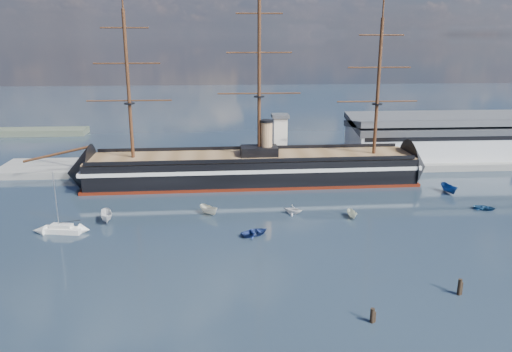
{
  "coord_description": "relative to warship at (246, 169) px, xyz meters",
  "views": [
    {
      "loc": [
        -14.27,
        -72.39,
        39.57
      ],
      "look_at": [
        -6.8,
        35.0,
        9.0
      ],
      "focal_mm": 35.0,
      "sensor_mm": 36.0,
      "label": 1
    }
  ],
  "objects": [
    {
      "name": "motorboat_b",
      "position": [
        0.05,
        -37.6,
        -4.04
      ],
      "size": [
        3.02,
        3.95,
        1.72
      ],
      "primitive_type": "imported",
      "rotation": [
        0.0,
        0.0,
        2.05
      ],
      "color": "navy",
      "rests_on": "ground"
    },
    {
      "name": "motorboat_c",
      "position": [
        22.49,
        -29.12,
        -4.04
      ],
      "size": [
        5.21,
        2.18,
        2.04
      ],
      "primitive_type": "imported",
      "rotation": [
        0.0,
        0.0,
        0.06
      ],
      "color": "silver",
      "rests_on": "ground"
    },
    {
      "name": "motorboat_e",
      "position": [
        54.86,
        -25.98,
        -4.04
      ],
      "size": [
        2.4,
        3.28,
        1.42
      ],
      "primitive_type": "imported",
      "rotation": [
        0.0,
        0.0,
        1.13
      ],
      "color": "navy",
      "rests_on": "ground"
    },
    {
      "name": "motorboat_f",
      "position": [
        52.14,
        -13.03,
        -4.04
      ],
      "size": [
        7.55,
        3.7,
        2.9
      ],
      "primitive_type": "imported",
      "rotation": [
        0.0,
        0.0,
        0.15
      ],
      "color": "navy",
      "rests_on": "ground"
    },
    {
      "name": "motorboat_a",
      "position": [
        -31.92,
        -27.61,
        -4.04
      ],
      "size": [
        7.71,
        4.3,
        2.92
      ],
      "primitive_type": "imported",
      "rotation": [
        0.0,
        0.0,
        0.24
      ],
      "color": "silver",
      "rests_on": "ground"
    },
    {
      "name": "piling_near_right",
      "position": [
        30.57,
        -64.16,
        -4.04
      ],
      "size": [
        0.64,
        0.64,
        3.39
      ],
      "primitive_type": "cylinder",
      "color": "black",
      "rests_on": "ground"
    },
    {
      "name": "motorboat_d",
      "position": [
        9.62,
        -25.76,
        -4.04
      ],
      "size": [
        5.54,
        7.36,
        2.48
      ],
      "primitive_type": "imported",
      "rotation": [
        0.0,
        0.0,
        1.13
      ],
      "color": "silver",
      "rests_on": "ground"
    },
    {
      "name": "motorboat_g",
      "position": [
        -9.6,
        -24.76,
        -4.04
      ],
      "size": [
        6.49,
        5.99,
        2.59
      ],
      "primitive_type": "imported",
      "rotation": [
        0.0,
        0.0,
        0.7
      ],
      "color": "white",
      "rests_on": "ground"
    },
    {
      "name": "piling_near_mid",
      "position": [
        14.55,
        -70.95,
        -4.04
      ],
      "size": [
        0.64,
        0.64,
        2.92
      ],
      "primitive_type": "cylinder",
      "color": "black",
      "rests_on": "ground"
    },
    {
      "name": "quay_tower",
      "position": [
        10.95,
        13.0,
        5.72
      ],
      "size": [
        5.0,
        5.0,
        15.0
      ],
      "color": "silver",
      "rests_on": "ground"
    },
    {
      "name": "warehouse",
      "position": [
        65.95,
        20.0,
        3.95
      ],
      "size": [
        63.0,
        21.0,
        11.6
      ],
      "color": "#B7BABC",
      "rests_on": "ground"
    },
    {
      "name": "sailboat",
      "position": [
        -39.77,
        -33.59,
        -3.2
      ],
      "size": [
        8.57,
        3.94,
        13.21
      ],
      "rotation": [
        0.0,
        0.0,
        -0.19
      ],
      "color": "silver",
      "rests_on": "ground"
    },
    {
      "name": "ground",
      "position": [
        7.95,
        -20.0,
        -4.04
      ],
      "size": [
        600.0,
        600.0,
        0.0
      ],
      "primitive_type": "plane",
      "color": "#1E2A35",
      "rests_on": "ground"
    },
    {
      "name": "quay",
      "position": [
        17.95,
        16.0,
        -4.04
      ],
      "size": [
        180.0,
        18.0,
        2.0
      ],
      "primitive_type": "cube",
      "color": "slate",
      "rests_on": "ground"
    },
    {
      "name": "warship",
      "position": [
        0.0,
        0.0,
        0.0
      ],
      "size": [
        113.02,
        17.9,
        53.94
      ],
      "rotation": [
        0.0,
        0.0,
        0.02
      ],
      "color": "black",
      "rests_on": "ground"
    }
  ]
}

